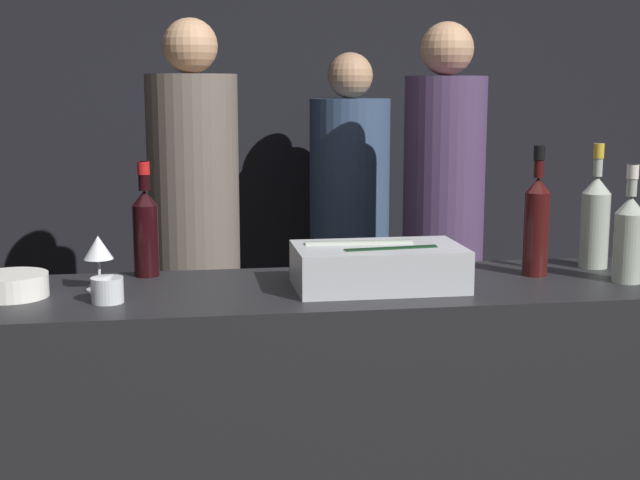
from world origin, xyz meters
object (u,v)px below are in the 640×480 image
red_wine_bottle_black_foil (537,222)px  red_wine_bottle_tall (145,228)px  person_in_hoodie (195,225)px  rose_wine_bottle (595,219)px  ice_bin_with_bottles (377,265)px  candle_votive (107,290)px  white_wine_bottle (629,236)px  person_grey_polo (443,220)px  bowl_white (12,285)px  wine_glass (98,250)px  person_blond_tee (349,216)px

red_wine_bottle_black_foil → red_wine_bottle_tall: 1.08m
person_in_hoodie → rose_wine_bottle: bearing=13.6°
ice_bin_with_bottles → rose_wine_bottle: 0.70m
candle_votive → rose_wine_bottle: size_ratio=0.22×
rose_wine_bottle → person_in_hoodie: (-1.13, 1.10, -0.16)m
white_wine_bottle → person_grey_polo: bearing=96.1°
red_wine_bottle_tall → candle_votive: bearing=-105.7°
bowl_white → wine_glass: size_ratio=1.23×
red_wine_bottle_black_foil → ice_bin_with_bottles: bearing=-170.2°
red_wine_bottle_black_foil → person_in_hoodie: bearing=128.0°
red_wine_bottle_tall → person_grey_polo: person_grey_polo is taller
person_grey_polo → candle_votive: bearing=-1.5°
rose_wine_bottle → person_blond_tee: 1.77m
ice_bin_with_bottles → wine_glass: (-0.72, 0.08, 0.05)m
wine_glass → candle_votive: wine_glass is taller
white_wine_bottle → person_in_hoodie: 1.73m
person_in_hoodie → person_grey_polo: (1.00, -0.05, 0.00)m
white_wine_bottle → person_grey_polo: 1.27m
wine_glass → white_wine_bottle: white_wine_bottle is taller
candle_votive → person_blond_tee: 2.16m
white_wine_bottle → red_wine_bottle_tall: 1.31m
red_wine_bottle_tall → person_blond_tee: 1.86m
wine_glass → person_blond_tee: 2.05m
bowl_white → person_grey_polo: size_ratio=0.10×
rose_wine_bottle → red_wine_bottle_black_foil: red_wine_bottle_black_foil is taller
white_wine_bottle → red_wine_bottle_tall: red_wine_bottle_tall is taller
ice_bin_with_bottles → white_wine_bottle: white_wine_bottle is taller
wine_glass → ice_bin_with_bottles: bearing=-6.4°
person_grey_polo → red_wine_bottle_black_foil: bearing=38.7°
candle_votive → person_in_hoodie: 1.34m
wine_glass → rose_wine_bottle: (1.39, 0.08, 0.04)m
person_blond_tee → person_grey_polo: (0.26, -0.65, 0.07)m
wine_glass → person_grey_polo: size_ratio=0.08×
bowl_white → red_wine_bottle_black_foil: (1.39, 0.04, 0.12)m
person_grey_polo → bowl_white: bearing=-8.8°
candle_votive → red_wine_bottle_tall: bearing=74.3°
red_wine_bottle_tall → person_in_hoodie: person_in_hoodie is taller
wine_glass → person_blond_tee: bearing=60.8°
wine_glass → red_wine_bottle_tall: 0.20m
ice_bin_with_bottles → person_blond_tee: 1.89m
candle_votive → red_wine_bottle_tall: red_wine_bottle_tall is taller
person_blond_tee → person_grey_polo: person_grey_polo is taller
bowl_white → wine_glass: 0.23m
person_blond_tee → person_grey_polo: 0.71m
wine_glass → red_wine_bottle_tall: size_ratio=0.45×
red_wine_bottle_black_foil → person_blond_tee: 1.81m
red_wine_bottle_tall → person_grey_polo: 1.51m
person_in_hoodie → red_wine_bottle_tall: bearing=-40.5°
white_wine_bottle → ice_bin_with_bottles: bearing=176.5°
rose_wine_bottle → red_wine_bottle_tall: 1.28m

